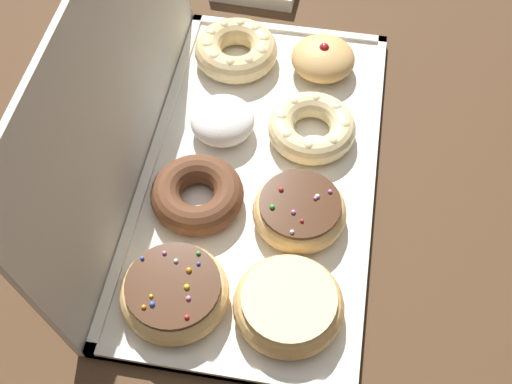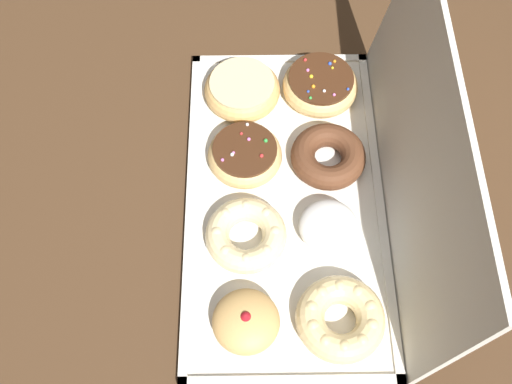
# 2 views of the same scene
# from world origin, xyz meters

# --- Properties ---
(ground_plane) EXTENTS (3.00, 3.00, 0.00)m
(ground_plane) POSITION_xyz_m (0.00, 0.00, 0.00)
(ground_plane) COLOR #4C331E
(donut_box) EXTENTS (0.53, 0.28, 0.01)m
(donut_box) POSITION_xyz_m (0.00, 0.00, 0.01)
(donut_box) COLOR silver
(donut_box) RESTS_ON ground
(box_lid_open) EXTENTS (0.53, 0.05, 0.26)m
(box_lid_open) POSITION_xyz_m (0.00, 0.17, 0.13)
(box_lid_open) COLOR silver
(box_lid_open) RESTS_ON ground
(glazed_ring_donut_0) EXTENTS (0.12, 0.12, 0.04)m
(glazed_ring_donut_0) POSITION_xyz_m (-0.18, -0.06, 0.03)
(glazed_ring_donut_0) COLOR tan
(glazed_ring_donut_0) RESTS_ON donut_box
(sprinkle_donut_1) EXTENTS (0.11, 0.11, 0.04)m
(sprinkle_donut_1) POSITION_xyz_m (-0.06, -0.06, 0.03)
(sprinkle_donut_1) COLOR #E5B770
(sprinkle_donut_1) RESTS_ON donut_box
(cruller_donut_2) EXTENTS (0.11, 0.11, 0.04)m
(cruller_donut_2) POSITION_xyz_m (0.07, -0.06, 0.03)
(cruller_donut_2) COLOR beige
(cruller_donut_2) RESTS_ON donut_box
(jelly_filled_donut_3) EXTENTS (0.09, 0.09, 0.05)m
(jelly_filled_donut_3) POSITION_xyz_m (0.19, -0.06, 0.03)
(jelly_filled_donut_3) COLOR tan
(jelly_filled_donut_3) RESTS_ON donut_box
(sprinkle_donut_4) EXTENTS (0.12, 0.12, 0.04)m
(sprinkle_donut_4) POSITION_xyz_m (-0.19, 0.06, 0.03)
(sprinkle_donut_4) COLOR #E5B770
(sprinkle_donut_4) RESTS_ON donut_box
(chocolate_cake_ring_donut_5) EXTENTS (0.11, 0.11, 0.04)m
(chocolate_cake_ring_donut_5) POSITION_xyz_m (-0.06, 0.06, 0.03)
(chocolate_cake_ring_donut_5) COLOR #59331E
(chocolate_cake_ring_donut_5) RESTS_ON donut_box
(powdered_filled_donut_6) EXTENTS (0.08, 0.08, 0.04)m
(powdered_filled_donut_6) POSITION_xyz_m (0.06, 0.06, 0.03)
(powdered_filled_donut_6) COLOR white
(powdered_filled_donut_6) RESTS_ON donut_box
(cruller_donut_7) EXTENTS (0.12, 0.12, 0.04)m
(cruller_donut_7) POSITION_xyz_m (0.18, 0.06, 0.03)
(cruller_donut_7) COLOR #EACC8C
(cruller_donut_7) RESTS_ON donut_box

